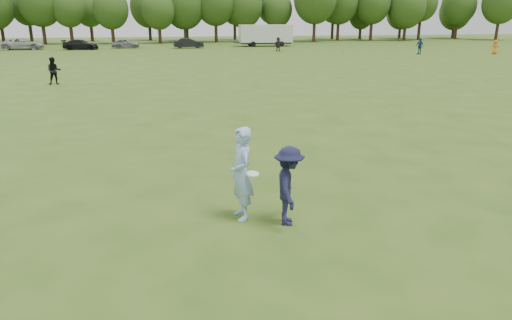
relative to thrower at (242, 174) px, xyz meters
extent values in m
plane|color=#314E16|center=(-0.47, -0.07, -1.05)|extent=(200.00, 200.00, 0.00)
imported|color=#94B7E5|center=(0.00, 0.00, 0.00)|extent=(0.59, 0.82, 2.09)
imported|color=#181A36|center=(0.95, -0.48, -0.17)|extent=(0.87, 1.24, 1.74)
imported|color=black|center=(-8.78, 23.35, -0.15)|extent=(0.99, 0.83, 1.80)
imported|color=navy|center=(28.84, 42.42, -0.08)|extent=(0.79, 1.22, 1.93)
imported|color=orange|center=(37.84, 40.70, -0.20)|extent=(0.92, 0.69, 1.69)
imported|color=#252525|center=(13.22, 50.43, -0.14)|extent=(1.76, 1.13, 1.82)
imported|color=#AAAAAF|center=(-20.60, 60.40, -0.28)|extent=(5.67, 2.93, 1.53)
imported|color=black|center=(-12.77, 58.64, -0.37)|extent=(4.79, 2.20, 1.36)
imported|color=slate|center=(-6.94, 60.74, -0.38)|extent=(3.95, 1.75, 1.32)
imported|color=black|center=(2.01, 59.12, -0.33)|extent=(4.36, 1.61, 1.42)
cone|color=#F2400C|center=(21.33, 47.89, -0.90)|extent=(0.28, 0.28, 0.30)
cylinder|color=white|center=(0.20, -0.26, 0.07)|extent=(0.30, 0.30, 0.08)
cube|color=silver|center=(13.86, 61.23, 0.85)|extent=(8.00, 2.50, 2.60)
cube|color=black|center=(13.86, 61.23, -0.55)|extent=(7.60, 2.30, 0.25)
cylinder|color=black|center=(11.66, 59.98, -0.65)|extent=(0.80, 0.25, 0.80)
cylinder|color=black|center=(11.66, 62.48, -0.65)|extent=(0.80, 0.25, 0.80)
cylinder|color=black|center=(16.06, 59.98, -0.65)|extent=(0.80, 0.25, 0.80)
cylinder|color=black|center=(16.06, 62.48, -0.65)|extent=(0.80, 0.25, 0.80)
cube|color=#333333|center=(9.46, 61.23, -0.50)|extent=(1.20, 0.15, 0.12)
cylinder|color=#332114|center=(-20.70, 73.40, 0.81)|extent=(0.56, 0.56, 3.71)
ellipsoid|color=#263E14|center=(-20.70, 73.40, 5.50)|extent=(6.68, 6.68, 7.68)
cylinder|color=#332114|center=(-16.37, 73.02, 0.68)|extent=(0.56, 0.56, 3.46)
ellipsoid|color=#263E14|center=(-16.37, 73.02, 4.74)|extent=(5.49, 5.49, 6.31)
cylinder|color=#332114|center=(-9.79, 72.88, 0.52)|extent=(0.56, 0.56, 3.14)
ellipsoid|color=#263E14|center=(-9.79, 72.88, 4.55)|extent=(5.78, 5.78, 6.64)
cylinder|color=#332114|center=(-2.08, 72.62, 0.46)|extent=(0.56, 0.56, 3.01)
ellipsoid|color=#263E14|center=(-2.08, 72.62, 4.29)|extent=(5.46, 5.46, 6.28)
cylinder|color=#332114|center=(2.35, 75.00, 0.57)|extent=(0.56, 0.56, 3.23)
ellipsoid|color=#263E14|center=(2.35, 75.00, 5.28)|extent=(7.29, 7.29, 8.38)
cylinder|color=#332114|center=(7.77, 74.90, 0.84)|extent=(0.56, 0.56, 3.77)
ellipsoid|color=#263E14|center=(7.77, 74.90, 5.68)|extent=(6.95, 6.95, 8.00)
cylinder|color=#332114|center=(12.91, 75.48, 0.62)|extent=(0.56, 0.56, 3.33)
ellipsoid|color=#263E14|center=(12.91, 75.48, 5.13)|extent=(6.71, 6.71, 7.71)
cylinder|color=#332114|center=(19.11, 75.73, 0.56)|extent=(0.56, 0.56, 3.22)
ellipsoid|color=#263E14|center=(19.11, 75.73, 4.52)|extent=(5.54, 5.54, 6.37)
cylinder|color=#332114|center=(25.36, 72.79, 1.03)|extent=(0.56, 0.56, 4.15)
cylinder|color=#332114|center=(31.26, 76.32, 0.93)|extent=(0.56, 0.56, 3.95)
ellipsoid|color=#263E14|center=(31.26, 76.32, 5.94)|extent=(7.16, 7.16, 8.24)
cylinder|color=#332114|center=(37.39, 74.93, 0.90)|extent=(0.56, 0.56, 3.90)
ellipsoid|color=#263E14|center=(37.39, 74.93, 5.61)|extent=(6.49, 6.49, 7.46)
cylinder|color=#332114|center=(43.70, 73.70, 0.53)|extent=(0.56, 0.56, 3.16)
ellipsoid|color=#263E14|center=(43.70, 73.70, 5.08)|extent=(6.99, 6.99, 8.04)
cylinder|color=#332114|center=(48.09, 76.12, 1.10)|extent=(0.56, 0.56, 4.29)
ellipsoid|color=#263E14|center=(48.09, 76.12, 5.80)|extent=(6.02, 6.02, 6.93)
cylinder|color=#332114|center=(57.23, 77.69, 0.79)|extent=(0.56, 0.56, 3.68)
ellipsoid|color=#263E14|center=(57.23, 77.69, 5.51)|extent=(6.78, 6.78, 7.80)
cylinder|color=#332114|center=(62.30, 72.03, 0.94)|extent=(0.56, 0.56, 3.96)
ellipsoid|color=#263E14|center=(62.30, 72.03, 5.86)|extent=(6.93, 6.93, 7.96)
cylinder|color=#332114|center=(-30.19, 83.86, 0.76)|extent=(0.56, 0.56, 3.62)
cylinder|color=#332114|center=(-24.71, 81.31, 0.76)|extent=(0.56, 0.56, 3.61)
ellipsoid|color=#263E14|center=(-24.71, 81.31, 4.93)|extent=(5.58, 5.58, 6.42)
cylinder|color=#332114|center=(-14.41, 81.85, 0.60)|extent=(0.56, 0.56, 3.29)
ellipsoid|color=#263E14|center=(-14.41, 81.85, 4.50)|extent=(5.30, 5.30, 6.09)
cylinder|color=#332114|center=(-3.97, 83.32, 0.59)|extent=(0.56, 0.56, 3.28)
ellipsoid|color=#263E14|center=(-3.97, 83.32, 5.12)|extent=(6.78, 6.78, 7.79)
cylinder|color=#332114|center=(2.98, 81.77, 0.51)|extent=(0.56, 0.56, 3.11)
ellipsoid|color=#263E14|center=(2.98, 81.77, 4.34)|extent=(5.34, 5.34, 6.14)
cylinder|color=#332114|center=(12.41, 83.19, 0.70)|extent=(0.56, 0.56, 3.50)
ellipsoid|color=#263E14|center=(12.41, 83.19, 4.50)|extent=(4.82, 4.82, 5.54)
cylinder|color=#332114|center=(20.19, 83.78, 0.85)|extent=(0.56, 0.56, 3.80)
ellipsoid|color=#263E14|center=(20.19, 83.78, 5.45)|extent=(6.34, 6.34, 7.29)
cylinder|color=#332114|center=(32.25, 82.04, 0.87)|extent=(0.56, 0.56, 3.84)
ellipsoid|color=#263E14|center=(32.25, 82.04, 4.96)|extent=(5.09, 5.09, 5.86)
cylinder|color=#332114|center=(37.78, 80.87, 0.24)|extent=(0.56, 0.56, 2.58)
ellipsoid|color=#263E14|center=(37.78, 80.87, 3.60)|extent=(4.86, 4.86, 5.59)
cylinder|color=#332114|center=(47.26, 82.31, 0.27)|extent=(0.56, 0.56, 2.62)
ellipsoid|color=#263E14|center=(47.26, 82.31, 4.17)|extent=(6.11, 6.11, 7.02)
cylinder|color=#332114|center=(58.82, 80.97, 0.23)|extent=(0.56, 0.56, 2.54)
ellipsoid|color=#263E14|center=(58.82, 80.97, 4.25)|extent=(6.47, 6.47, 7.44)
camera|label=1|loc=(-1.51, -9.33, 3.29)|focal=32.00mm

